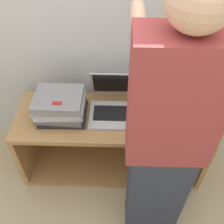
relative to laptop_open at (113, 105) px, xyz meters
name	(u,v)px	position (x,y,z in m)	size (l,w,h in m)	color
ground_plane	(111,188)	(0.00, -0.31, -0.64)	(12.00, 12.00, 0.00)	tan
wall_back	(114,10)	(0.00, 0.29, 0.56)	(8.00, 0.05, 2.40)	silver
cart	(112,135)	(0.00, 0.00, -0.35)	(1.40, 0.50, 0.58)	#A87A47
laptop_open	(113,105)	(0.00, 0.00, 0.00)	(0.33, 0.38, 0.27)	#B7B7BC
laptop_stack_left	(61,106)	(-0.36, -0.06, 0.04)	(0.35, 0.29, 0.18)	#232326
laptop_stack_right	(164,109)	(0.36, -0.06, 0.02)	(0.35, 0.29, 0.16)	#B7B7BC
person	(165,145)	(0.28, -0.53, 0.24)	(0.40, 0.53, 1.74)	#2D3342
inventory_tag	(57,103)	(-0.36, -0.13, 0.13)	(0.06, 0.02, 0.01)	red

